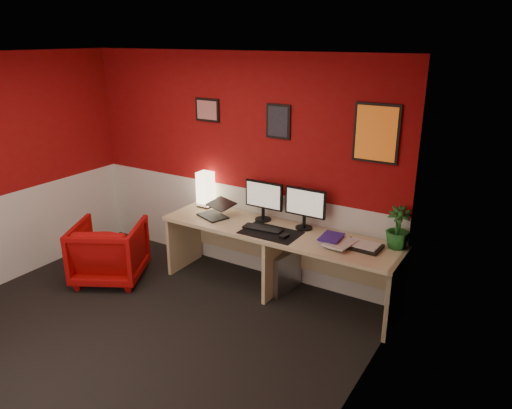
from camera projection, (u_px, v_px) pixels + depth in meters
name	position (u px, v px, depth m)	size (l,w,h in m)	color
ground	(134.00, 336.00, 4.48)	(4.00, 3.50, 0.01)	black
ceiling	(106.00, 56.00, 3.66)	(4.00, 3.50, 0.01)	white
wall_back	(236.00, 165.00, 5.48)	(4.00, 0.01, 2.50)	maroon
wall_right	(345.00, 266.00, 3.09)	(0.01, 3.50, 2.50)	maroon
wainscot_back	(237.00, 227.00, 5.73)	(4.00, 0.01, 1.00)	silver
wainscot_right	(337.00, 363.00, 3.34)	(0.01, 3.50, 1.00)	silver
desk	(277.00, 262.00, 5.13)	(2.60, 0.65, 0.73)	#CEB284
shoji_lamp	(206.00, 190.00, 5.65)	(0.16, 0.16, 0.40)	#FFE5B2
laptop	(213.00, 208.00, 5.35)	(0.33, 0.23, 0.22)	black
monitor_left	(263.00, 195.00, 5.20)	(0.45, 0.06, 0.58)	black
monitor_right	(305.00, 202.00, 4.97)	(0.45, 0.06, 0.58)	black
desk_mat	(271.00, 233.00, 4.95)	(0.60, 0.38, 0.01)	black
keyboard	(263.00, 228.00, 5.02)	(0.42, 0.14, 0.02)	black
mouse	(284.00, 236.00, 4.81)	(0.06, 0.10, 0.03)	black
book_bottom	(327.00, 241.00, 4.72)	(0.20, 0.27, 0.03)	#361F91
book_middle	(330.00, 240.00, 4.68)	(0.23, 0.31, 0.02)	silver
book_top	(322.00, 235.00, 4.73)	(0.20, 0.27, 0.03)	#361F91
zen_tray	(363.00, 246.00, 4.60)	(0.35, 0.25, 0.03)	black
potted_plant	(398.00, 228.00, 4.54)	(0.23, 0.23, 0.41)	#19591E
pc_tower	(283.00, 270.00, 5.25)	(0.20, 0.45, 0.45)	#99999E
armchair	(109.00, 251.00, 5.45)	(0.73, 0.75, 0.68)	#AC0B0A
art_left	(207.00, 110.00, 5.45)	(0.32, 0.02, 0.26)	red
art_center	(278.00, 121.00, 5.02)	(0.28, 0.02, 0.36)	black
art_right	(376.00, 133.00, 4.51)	(0.44, 0.02, 0.56)	orange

